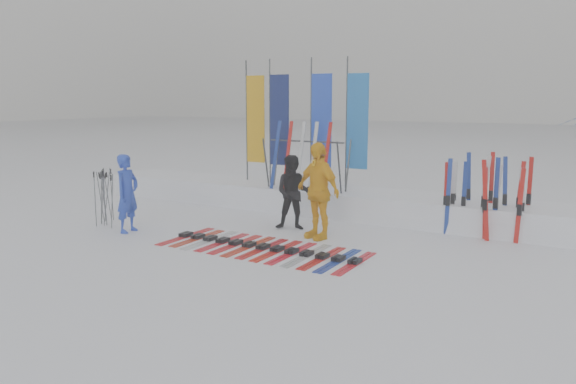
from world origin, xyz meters
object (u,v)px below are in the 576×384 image
Objects in this scene: person_yellow at (318,191)px; ski_rack at (306,158)px; ski_row at (263,247)px; person_black at (293,193)px; person_blue at (127,193)px.

ski_rack is at bearing 144.14° from person_yellow.
person_black is at bearing 100.67° from ski_row.
person_black is 1.90m from ski_row.
person_black reaches higher than ski_row.
person_black is at bearing -70.87° from ski_rack.
ski_row is (3.22, 0.28, -0.79)m from person_blue.
ski_row is at bearing -101.87° from person_black.
person_blue is 3.32m from ski_row.
person_yellow is (3.71, 1.54, 0.15)m from person_blue.
ski_row is (0.32, -1.70, -0.77)m from person_black.
person_yellow is at bearing -56.09° from ski_rack.
person_yellow is 2.49m from ski_rack.
person_blue is at bearing -168.15° from person_black.
person_yellow is 0.96× the size of ski_rack.
person_blue is 0.42× the size of ski_row.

